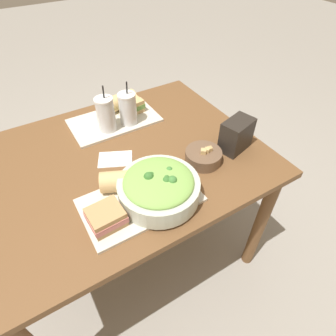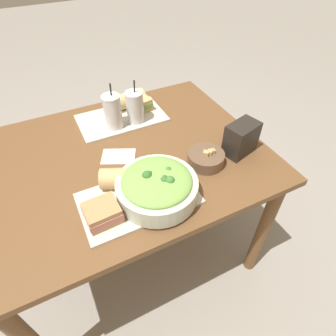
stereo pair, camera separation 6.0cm
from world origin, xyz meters
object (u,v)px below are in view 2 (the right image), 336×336
object	(u,v)px
salad_bowl	(157,186)
chip_bag	(241,139)
baguette_near	(123,178)
soup_bowl	(206,158)
drink_cup_dark	(113,113)
sandwich_near	(102,213)
sandwich_far	(139,104)
drink_cup_red	(135,108)
baguette_far	(130,99)
napkin_folded	(118,156)

from	to	relation	value
salad_bowl	chip_bag	size ratio (longest dim) A/B	1.88
salad_bowl	baguette_near	world-z (taller)	salad_bowl
soup_bowl	drink_cup_dark	world-z (taller)	drink_cup_dark
sandwich_near	sandwich_far	bearing A→B (deg)	54.48
soup_bowl	chip_bag	xyz separation A→B (m)	(0.17, -0.00, 0.04)
drink_cup_red	baguette_far	bearing A→B (deg)	79.80
baguette_near	baguette_far	world-z (taller)	same
salad_bowl	drink_cup_dark	xyz separation A→B (m)	(0.00, 0.48, 0.02)
soup_bowl	baguette_near	world-z (taller)	baguette_near
salad_bowl	chip_bag	xyz separation A→B (m)	(0.43, 0.08, 0.01)
sandwich_near	baguette_near	size ratio (longest dim) A/B	0.66
soup_bowl	drink_cup_dark	size ratio (longest dim) A/B	0.68
chip_bag	napkin_folded	world-z (taller)	chip_bag
sandwich_near	sandwich_far	distance (m)	0.69
sandwich_far	baguette_far	size ratio (longest dim) A/B	0.72
sandwich_far	chip_bag	world-z (taller)	chip_bag
soup_bowl	chip_bag	world-z (taller)	chip_bag
sandwich_near	baguette_far	bearing A→B (deg)	58.78
baguette_far	baguette_near	bearing A→B (deg)	148.50
drink_cup_dark	drink_cup_red	distance (m)	0.11
salad_bowl	baguette_far	xyz separation A→B (m)	(0.14, 0.62, -0.01)
sandwich_far	drink_cup_red	world-z (taller)	drink_cup_red
soup_bowl	drink_cup_dark	distance (m)	0.48
sandwich_far	drink_cup_dark	distance (m)	0.19
salad_bowl	chip_bag	bearing A→B (deg)	10.63
napkin_folded	sandwich_near	bearing A→B (deg)	-117.52
baguette_far	chip_bag	size ratio (longest dim) A/B	1.06
sandwich_near	napkin_folded	distance (m)	0.34
baguette_near	chip_bag	world-z (taller)	chip_bag
drink_cup_dark	napkin_folded	xyz separation A→B (m)	(-0.05, -0.20, -0.09)
drink_cup_red	chip_bag	xyz separation A→B (m)	(0.32, -0.40, -0.01)
drink_cup_red	salad_bowl	bearing A→B (deg)	-102.87
drink_cup_dark	drink_cup_red	size ratio (longest dim) A/B	1.05
sandwich_far	chip_bag	bearing A→B (deg)	-70.17
napkin_folded	sandwich_far	bearing A→B (deg)	52.72
baguette_near	chip_bag	size ratio (longest dim) A/B	1.16
salad_bowl	soup_bowl	xyz separation A→B (m)	(0.26, 0.08, -0.03)
sandwich_near	drink_cup_red	xyz separation A→B (m)	(0.32, 0.50, 0.04)
soup_bowl	drink_cup_dark	bearing A→B (deg)	122.43
baguette_far	drink_cup_dark	xyz separation A→B (m)	(-0.13, -0.14, 0.04)
chip_bag	napkin_folded	bearing A→B (deg)	142.20
baguette_near	sandwich_far	size ratio (longest dim) A/B	1.53
sandwich_near	drink_cup_red	size ratio (longest dim) A/B	0.57
soup_bowl	sandwich_far	distance (m)	0.50
sandwich_far	drink_cup_dark	bearing A→B (deg)	-161.09
sandwich_near	napkin_folded	world-z (taller)	sandwich_near
soup_bowl	napkin_folded	size ratio (longest dim) A/B	0.89
drink_cup_dark	drink_cup_red	bearing A→B (deg)	-0.00
chip_bag	drink_cup_dark	bearing A→B (deg)	121.56
sandwich_far	napkin_folded	world-z (taller)	sandwich_far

